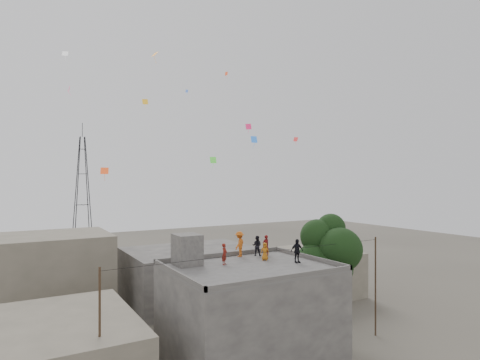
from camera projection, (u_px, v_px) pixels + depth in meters
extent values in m
cube|color=#474442|center=(249.00, 315.00, 25.64)|extent=(10.00, 8.00, 6.00)
cube|color=#4F4D4A|center=(249.00, 268.00, 25.64)|extent=(10.00, 8.00, 0.10)
cube|color=#474442|center=(221.00, 255.00, 29.03)|extent=(10.00, 0.15, 0.30)
cube|color=#474442|center=(286.00, 277.00, 22.25)|extent=(10.00, 0.15, 0.30)
cube|color=#474442|center=(309.00, 257.00, 28.11)|extent=(0.15, 8.00, 0.30)
cube|color=#474442|center=(177.00, 273.00, 23.17)|extent=(0.15, 8.00, 0.30)
cube|color=#474442|center=(187.00, 249.00, 26.28)|extent=(1.60, 1.80, 2.00)
cube|color=#696353|center=(58.00, 357.00, 21.84)|extent=(8.00, 10.00, 4.00)
cube|color=#474442|center=(191.00, 275.00, 38.75)|extent=(12.00, 9.00, 5.00)
cube|color=#696353|center=(53.00, 275.00, 34.45)|extent=(9.00, 8.00, 7.00)
cube|color=#696353|center=(314.00, 272.00, 41.31)|extent=(7.00, 8.00, 4.40)
cylinder|color=black|center=(329.00, 310.00, 29.68)|extent=(0.44, 0.44, 4.00)
cylinder|color=black|center=(329.00, 288.00, 29.85)|extent=(0.64, 0.91, 2.14)
sphere|color=black|center=(329.00, 267.00, 29.69)|extent=(3.60, 3.60, 3.60)
sphere|color=black|center=(337.00, 254.00, 30.50)|extent=(3.00, 3.00, 3.00)
sphere|color=black|center=(315.00, 262.00, 29.67)|extent=(2.80, 2.80, 2.80)
sphere|color=black|center=(340.00, 249.00, 29.20)|extent=(3.20, 3.20, 3.20)
sphere|color=black|center=(317.00, 236.00, 30.32)|extent=(2.60, 2.60, 2.60)
sphere|color=black|center=(331.00, 228.00, 30.61)|extent=(2.20, 2.20, 2.20)
cylinder|color=black|center=(100.00, 343.00, 19.57)|extent=(0.12, 0.12, 7.40)
cylinder|color=black|center=(375.00, 286.00, 30.05)|extent=(0.12, 0.12, 7.40)
cylinder|color=black|center=(267.00, 252.00, 24.81)|extent=(20.00, 0.52, 0.02)
cylinder|color=black|center=(77.00, 199.00, 57.06)|extent=(1.27, 1.27, 18.01)
cylinder|color=black|center=(90.00, 199.00, 57.92)|extent=(1.27, 1.27, 18.01)
cylinder|color=black|center=(87.00, 198.00, 59.39)|extent=(1.27, 1.27, 18.01)
cylinder|color=black|center=(75.00, 198.00, 58.53)|extent=(1.27, 1.27, 18.01)
cube|color=black|center=(82.00, 236.00, 58.22)|extent=(2.36, 0.08, 0.08)
cube|color=black|center=(82.00, 236.00, 58.22)|extent=(0.08, 2.36, 0.08)
cube|color=black|center=(82.00, 205.00, 58.22)|extent=(1.81, 0.08, 0.08)
cube|color=black|center=(82.00, 205.00, 58.22)|extent=(0.08, 1.81, 0.08)
cube|color=black|center=(82.00, 174.00, 58.23)|extent=(1.26, 0.08, 0.08)
cube|color=black|center=(82.00, 174.00, 58.23)|extent=(0.08, 1.26, 0.08)
cube|color=black|center=(82.00, 149.00, 58.23)|extent=(0.82, 0.08, 0.08)
cube|color=black|center=(82.00, 149.00, 58.23)|extent=(0.08, 0.82, 0.08)
cylinder|color=black|center=(82.00, 130.00, 58.24)|extent=(0.08, 0.08, 2.00)
imported|color=#620F0F|center=(266.00, 245.00, 29.42)|extent=(0.59, 0.43, 1.52)
imported|color=#BC6815|center=(265.00, 251.00, 27.76)|extent=(0.69, 0.70, 1.22)
imported|color=black|center=(257.00, 246.00, 29.49)|extent=(0.89, 0.89, 1.46)
imported|color=black|center=(297.00, 251.00, 26.91)|extent=(0.96, 0.46, 1.59)
imported|color=#CC5D17|center=(239.00, 244.00, 29.09)|extent=(1.35, 1.27, 1.83)
imported|color=maroon|center=(224.00, 254.00, 26.31)|extent=(0.60, 0.58, 1.39)
plane|color=#DC4417|center=(104.00, 171.00, 24.94)|extent=(0.53, 0.37, 0.41)
plane|color=#DC225E|center=(248.00, 127.00, 36.56)|extent=(0.51, 0.55, 0.48)
plane|color=gold|center=(145.00, 102.00, 32.34)|extent=(0.52, 0.44, 0.37)
plane|color=blue|center=(254.00, 139.00, 33.33)|extent=(0.58, 0.16, 0.56)
plane|color=white|center=(65.00, 53.00, 27.72)|extent=(0.43, 0.31, 0.35)
plane|color=red|center=(226.00, 74.00, 42.53)|extent=(0.14, 0.39, 0.39)
plane|color=#48D137|center=(213.00, 160.00, 30.91)|extent=(0.47, 0.49, 0.48)
plane|color=#E73637|center=(296.00, 139.00, 36.59)|extent=(0.43, 0.25, 0.36)
plane|color=orange|center=(155.00, 54.00, 27.04)|extent=(0.41, 0.52, 0.34)
plane|color=#4872DA|center=(187.00, 91.00, 43.83)|extent=(0.32, 0.11, 0.30)
plane|color=#FF508C|center=(69.00, 89.00, 27.60)|extent=(0.16, 0.39, 0.36)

